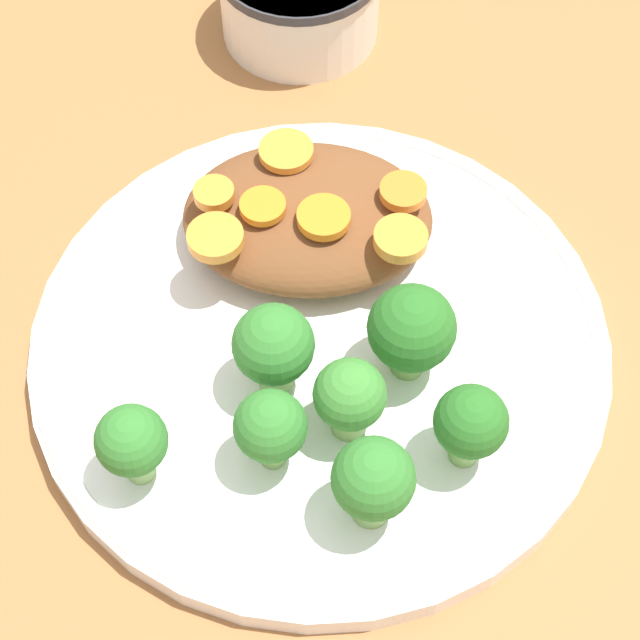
% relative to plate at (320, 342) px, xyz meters
% --- Properties ---
extents(ground_plane, '(4.00, 4.00, 0.00)m').
position_rel_plate_xyz_m(ground_plane, '(0.00, 0.00, -0.01)').
color(ground_plane, '#9E6638').
extents(plate, '(0.29, 0.29, 0.02)m').
position_rel_plate_xyz_m(plate, '(0.00, 0.00, 0.00)').
color(plate, white).
rests_on(plate, ground_plane).
extents(stew_mound, '(0.13, 0.10, 0.03)m').
position_rel_plate_xyz_m(stew_mound, '(0.01, -0.06, 0.02)').
color(stew_mound, brown).
rests_on(stew_mound, plate).
extents(broccoli_floret_0, '(0.04, 0.04, 0.05)m').
position_rel_plate_xyz_m(broccoli_floret_0, '(-0.03, 0.09, 0.04)').
color(broccoli_floret_0, '#759E51').
rests_on(broccoli_floret_0, plate).
extents(broccoli_floret_1, '(0.03, 0.03, 0.05)m').
position_rel_plate_xyz_m(broccoli_floret_1, '(0.02, 0.07, 0.03)').
color(broccoli_floret_1, '#759E51').
rests_on(broccoli_floret_1, plate).
extents(broccoli_floret_2, '(0.03, 0.03, 0.05)m').
position_rel_plate_xyz_m(broccoli_floret_2, '(-0.07, 0.06, 0.04)').
color(broccoli_floret_2, '#759E51').
rests_on(broccoli_floret_2, plate).
extents(broccoli_floret_3, '(0.03, 0.03, 0.05)m').
position_rel_plate_xyz_m(broccoli_floret_3, '(-0.02, 0.05, 0.03)').
color(broccoli_floret_3, '#759E51').
rests_on(broccoli_floret_3, plate).
extents(broccoli_floret_4, '(0.03, 0.03, 0.05)m').
position_rel_plate_xyz_m(broccoli_floret_4, '(0.08, 0.08, 0.03)').
color(broccoli_floret_4, '#7FA85B').
rests_on(broccoli_floret_4, plate).
extents(broccoli_floret_5, '(0.04, 0.04, 0.05)m').
position_rel_plate_xyz_m(broccoli_floret_5, '(0.02, 0.03, 0.04)').
color(broccoli_floret_5, '#7FA85B').
rests_on(broccoli_floret_5, plate).
extents(broccoli_floret_6, '(0.04, 0.04, 0.05)m').
position_rel_plate_xyz_m(broccoli_floret_6, '(-0.04, 0.02, 0.04)').
color(broccoli_floret_6, '#759E51').
rests_on(broccoli_floret_6, plate).
extents(carrot_slice_0, '(0.03, 0.03, 0.00)m').
position_rel_plate_xyz_m(carrot_slice_0, '(0.02, -0.09, 0.04)').
color(carrot_slice_0, orange).
rests_on(carrot_slice_0, stew_mound).
extents(carrot_slice_1, '(0.02, 0.02, 0.00)m').
position_rel_plate_xyz_m(carrot_slice_1, '(0.03, -0.05, 0.04)').
color(carrot_slice_1, orange).
rests_on(carrot_slice_1, stew_mound).
extents(carrot_slice_2, '(0.03, 0.03, 0.01)m').
position_rel_plate_xyz_m(carrot_slice_2, '(0.00, -0.05, 0.04)').
color(carrot_slice_2, orange).
rests_on(carrot_slice_2, stew_mound).
extents(carrot_slice_3, '(0.02, 0.02, 0.01)m').
position_rel_plate_xyz_m(carrot_slice_3, '(-0.04, -0.06, 0.04)').
color(carrot_slice_3, orange).
rests_on(carrot_slice_3, stew_mound).
extents(carrot_slice_4, '(0.03, 0.03, 0.01)m').
position_rel_plate_xyz_m(carrot_slice_4, '(-0.04, -0.03, 0.04)').
color(carrot_slice_4, orange).
rests_on(carrot_slice_4, stew_mound).
extents(carrot_slice_5, '(0.03, 0.03, 0.01)m').
position_rel_plate_xyz_m(carrot_slice_5, '(0.05, -0.03, 0.04)').
color(carrot_slice_5, orange).
rests_on(carrot_slice_5, stew_mound).
extents(carrot_slice_6, '(0.02, 0.02, 0.01)m').
position_rel_plate_xyz_m(carrot_slice_6, '(0.05, -0.06, 0.04)').
color(carrot_slice_6, orange).
rests_on(carrot_slice_6, stew_mound).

